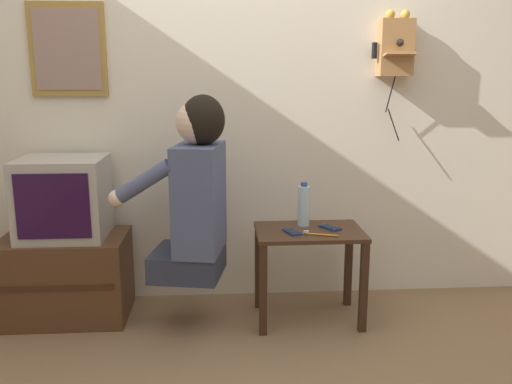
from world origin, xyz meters
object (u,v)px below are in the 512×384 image
object	(u,v)px
television	(63,198)
cell_phone_held	(292,232)
water_bottle	(304,205)
wall_phone_antique	(395,47)
framed_picture	(68,50)
cell_phone_spare	(330,227)
toothbrush	(318,234)
person	(195,191)

from	to	relation	value
television	cell_phone_held	world-z (taller)	television
cell_phone_held	water_bottle	size ratio (longest dim) A/B	0.55
wall_phone_antique	water_bottle	distance (m)	1.05
framed_picture	cell_phone_spare	distance (m)	1.77
framed_picture	toothbrush	xyz separation A→B (m)	(1.36, -0.47, -0.96)
person	cell_phone_spare	distance (m)	0.78
television	wall_phone_antique	bearing A→B (deg)	5.80
framed_picture	cell_phone_spare	world-z (taller)	framed_picture
wall_phone_antique	cell_phone_spare	world-z (taller)	wall_phone_antique
wall_phone_antique	cell_phone_held	xyz separation A→B (m)	(-0.63, -0.37, -0.98)
framed_picture	toothbrush	world-z (taller)	framed_picture
person	television	distance (m)	0.75
person	wall_phone_antique	bearing A→B (deg)	-61.22
wall_phone_antique	cell_phone_held	world-z (taller)	wall_phone_antique
cell_phone_held	person	bearing A→B (deg)	161.54
television	cell_phone_held	xyz separation A→B (m)	(1.24, -0.18, -0.17)
person	cell_phone_held	size ratio (longest dim) A/B	7.02
water_bottle	television	bearing A→B (deg)	178.27
television	framed_picture	xyz separation A→B (m)	(0.02, 0.23, 0.80)
cell_phone_spare	toothbrush	bearing A→B (deg)	-158.49
cell_phone_held	toothbrush	world-z (taller)	toothbrush
television	cell_phone_held	size ratio (longest dim) A/B	3.35
person	water_bottle	xyz separation A→B (m)	(0.60, 0.15, -0.13)
cell_phone_spare	toothbrush	distance (m)	0.15
water_bottle	framed_picture	bearing A→B (deg)	168.13
television	cell_phone_held	distance (m)	1.26
framed_picture	toothbrush	size ratio (longest dim) A/B	2.88
framed_picture	water_bottle	size ratio (longest dim) A/B	2.08
cell_phone_held	cell_phone_spare	world-z (taller)	same
television	cell_phone_spare	size ratio (longest dim) A/B	3.36
cell_phone_spare	water_bottle	xyz separation A→B (m)	(-0.14, 0.07, 0.11)
person	framed_picture	distance (m)	1.10
television	water_bottle	world-z (taller)	television
person	television	size ratio (longest dim) A/B	2.10
water_bottle	person	bearing A→B (deg)	-166.32
television	cell_phone_spare	xyz separation A→B (m)	(1.46, -0.11, -0.17)
television	wall_phone_antique	size ratio (longest dim) A/B	0.62
person	cell_phone_spare	xyz separation A→B (m)	(0.74, 0.08, -0.24)
cell_phone_spare	person	bearing A→B (deg)	152.07
wall_phone_antique	toothbrush	bearing A→B (deg)	-139.58
wall_phone_antique	framed_picture	distance (m)	1.85
wall_phone_antique	framed_picture	xyz separation A→B (m)	(-1.85, 0.04, -0.02)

